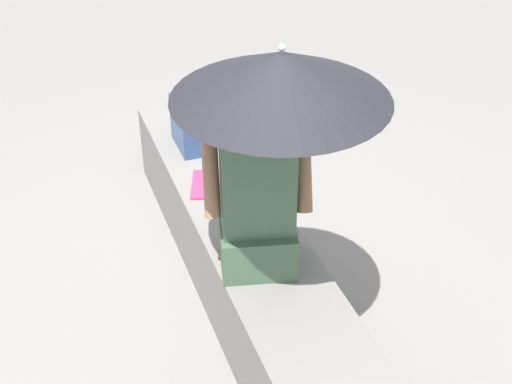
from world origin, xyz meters
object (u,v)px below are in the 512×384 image
(person_seated, at_px, (258,196))
(handbag_black, at_px, (191,123))
(magazine, at_px, (210,184))
(parasol, at_px, (281,76))

(person_seated, xyz_separation_m, handbag_black, (1.15, -0.01, -0.23))
(handbag_black, height_order, magazine, handbag_black)
(person_seated, bearing_deg, magazine, 0.98)
(person_seated, height_order, parasol, parasol)
(magazine, bearing_deg, handbag_black, 16.90)
(person_seated, distance_m, parasol, 0.61)
(handbag_black, relative_size, magazine, 1.13)
(parasol, xyz_separation_m, magazine, (0.79, 0.08, -0.98))
(person_seated, height_order, handbag_black, person_seated)
(person_seated, relative_size, handbag_black, 2.85)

